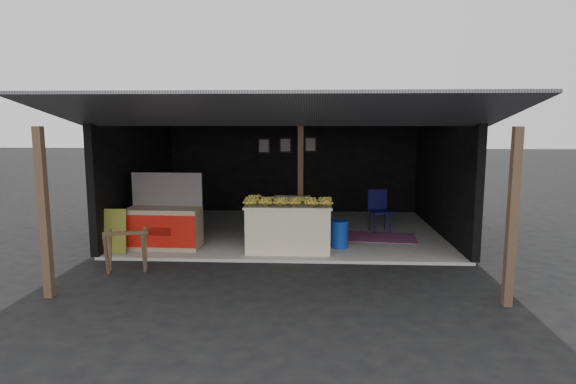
# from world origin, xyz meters

# --- Properties ---
(ground) EXTENTS (80.00, 80.00, 0.00)m
(ground) POSITION_xyz_m (0.00, 0.00, 0.00)
(ground) COLOR black
(ground) RESTS_ON ground
(concrete_slab) EXTENTS (7.00, 5.00, 0.06)m
(concrete_slab) POSITION_xyz_m (0.00, 2.50, 0.03)
(concrete_slab) COLOR gray
(concrete_slab) RESTS_ON ground
(shophouse) EXTENTS (7.40, 7.29, 3.02)m
(shophouse) POSITION_xyz_m (0.00, 2.82, 2.10)
(shophouse) COLOR black
(shophouse) RESTS_ON ground
(banana_table) EXTENTS (1.68, 1.05, 0.92)m
(banana_table) POSITION_xyz_m (0.09, 0.73, 0.52)
(banana_table) COLOR beige
(banana_table) RESTS_ON concrete_slab
(banana_pile) EXTENTS (1.56, 0.95, 0.18)m
(banana_pile) POSITION_xyz_m (0.09, 0.73, 1.07)
(banana_pile) COLOR gold
(banana_pile) RESTS_ON banana_table
(white_crate) EXTENTS (0.82, 0.57, 0.89)m
(white_crate) POSITION_xyz_m (0.13, 1.75, 0.51)
(white_crate) COLOR white
(white_crate) RESTS_ON concrete_slab
(neighbor_stall) EXTENTS (1.46, 0.68, 1.49)m
(neighbor_stall) POSITION_xyz_m (-2.40, 0.75, 0.51)
(neighbor_stall) COLOR #998466
(neighbor_stall) RESTS_ON concrete_slab
(green_signboard) EXTENTS (0.57, 0.16, 0.85)m
(green_signboard) POSITION_xyz_m (-3.28, 0.31, 0.49)
(green_signboard) COLOR black
(green_signboard) RESTS_ON concrete_slab
(sawhorse) EXTENTS (0.78, 0.77, 0.72)m
(sawhorse) POSITION_xyz_m (-2.60, -0.70, 0.46)
(sawhorse) COLOR #513828
(sawhorse) RESTS_ON ground
(water_barrel) EXTENTS (0.35, 0.35, 0.51)m
(water_barrel) POSITION_xyz_m (1.11, 0.97, 0.32)
(water_barrel) COLOR #0D3296
(water_barrel) RESTS_ON concrete_slab
(plastic_chair) EXTENTS (0.54, 0.54, 0.96)m
(plastic_chair) POSITION_xyz_m (2.09, 2.49, 0.63)
(plastic_chair) COLOR #0D0A3B
(plastic_chair) RESTS_ON concrete_slab
(magenta_rug) EXTENTS (1.60, 1.15, 0.01)m
(magenta_rug) POSITION_xyz_m (2.07, 1.86, 0.07)
(magenta_rug) COLOR #781A54
(magenta_rug) RESTS_ON concrete_slab
(picture_frames) EXTENTS (1.62, 0.04, 0.46)m
(picture_frames) POSITION_xyz_m (-0.17, 4.89, 1.93)
(picture_frames) COLOR black
(picture_frames) RESTS_ON shophouse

